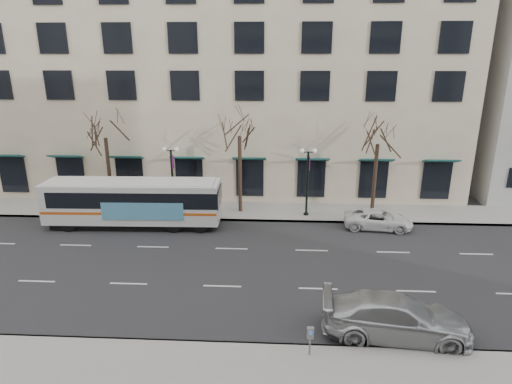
# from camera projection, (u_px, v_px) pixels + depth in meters

# --- Properties ---
(ground) EXTENTS (160.00, 160.00, 0.00)m
(ground) POSITION_uv_depth(u_px,v_px,m) (227.00, 266.00, 24.58)
(ground) COLOR black
(ground) RESTS_ON ground
(sidewalk_far) EXTENTS (80.00, 4.00, 0.15)m
(sidewalk_far) POSITION_uv_depth(u_px,v_px,m) (305.00, 212.00, 32.88)
(sidewalk_far) COLOR gray
(sidewalk_far) RESTS_ON ground
(building_hotel) EXTENTS (40.00, 20.00, 24.00)m
(building_hotel) POSITION_uv_depth(u_px,v_px,m) (229.00, 51.00, 41.05)
(building_hotel) COLOR tan
(building_hotel) RESTS_ON ground
(tree_far_left) EXTENTS (3.60, 3.60, 8.34)m
(tree_far_left) POSITION_uv_depth(u_px,v_px,m) (104.00, 125.00, 31.43)
(tree_far_left) COLOR black
(tree_far_left) RESTS_ON ground
(tree_far_mid) EXTENTS (3.60, 3.60, 8.55)m
(tree_far_mid) POSITION_uv_depth(u_px,v_px,m) (239.00, 123.00, 30.87)
(tree_far_mid) COLOR black
(tree_far_mid) RESTS_ON ground
(tree_far_right) EXTENTS (3.60, 3.60, 8.06)m
(tree_far_right) POSITION_uv_depth(u_px,v_px,m) (379.00, 131.00, 30.53)
(tree_far_right) COLOR black
(tree_far_right) RESTS_ON ground
(lamp_post_left) EXTENTS (1.22, 0.45, 5.21)m
(lamp_post_left) POSITION_uv_depth(u_px,v_px,m) (172.00, 177.00, 31.74)
(lamp_post_left) COLOR black
(lamp_post_left) RESTS_ON ground
(lamp_post_right) EXTENTS (1.22, 0.45, 5.21)m
(lamp_post_right) POSITION_uv_depth(u_px,v_px,m) (307.00, 179.00, 31.25)
(lamp_post_right) COLOR black
(lamp_post_right) RESTS_ON ground
(city_bus) EXTENTS (12.25, 2.98, 3.30)m
(city_bus) POSITION_uv_depth(u_px,v_px,m) (134.00, 202.00, 29.91)
(city_bus) COLOR silver
(city_bus) RESTS_ON ground
(silver_car) EXTENTS (6.45, 3.08, 1.81)m
(silver_car) POSITION_uv_depth(u_px,v_px,m) (396.00, 317.00, 18.18)
(silver_car) COLOR #B6B9BE
(silver_car) RESTS_ON ground
(white_pickup) EXTENTS (4.88, 2.61, 1.30)m
(white_pickup) POSITION_uv_depth(u_px,v_px,m) (378.00, 219.00, 29.80)
(white_pickup) COLOR silver
(white_pickup) RESTS_ON ground
(pay_station) EXTENTS (0.28, 0.19, 1.24)m
(pay_station) POSITION_uv_depth(u_px,v_px,m) (310.00, 335.00, 16.76)
(pay_station) COLOR gray
(pay_station) RESTS_ON sidewalk_near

